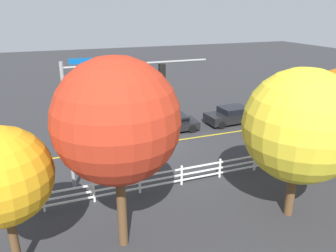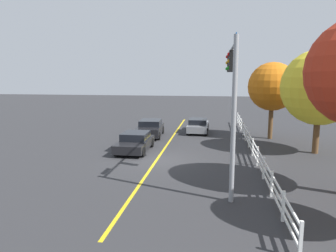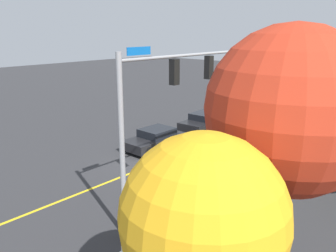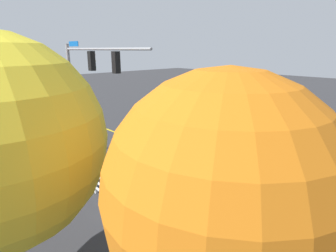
% 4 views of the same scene
% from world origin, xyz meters
% --- Properties ---
extents(ground_plane, '(120.00, 120.00, 0.00)m').
position_xyz_m(ground_plane, '(0.00, 0.00, 0.00)').
color(ground_plane, '#2D2D30').
extents(lane_center_stripe, '(28.00, 0.16, 0.01)m').
position_xyz_m(lane_center_stripe, '(-4.00, 0.00, 0.00)').
color(lane_center_stripe, gold).
rests_on(lane_center_stripe, ground_plane).
extents(signal_assembly, '(7.71, 0.38, 6.89)m').
position_xyz_m(signal_assembly, '(4.00, 4.25, 4.87)').
color(signal_assembly, gray).
rests_on(signal_assembly, ground_plane).
extents(car_0, '(4.24, 2.04, 1.29)m').
position_xyz_m(car_0, '(-1.96, -1.91, 0.63)').
color(car_0, black).
rests_on(car_0, ground_plane).
extents(car_1, '(4.35, 2.23, 1.39)m').
position_xyz_m(car_1, '(-7.35, -1.93, 0.69)').
color(car_1, black).
rests_on(car_1, ground_plane).
extents(car_2, '(4.28, 1.89, 1.26)m').
position_xyz_m(car_2, '(-9.87, 2.02, 0.62)').
color(car_2, slate).
rests_on(car_2, ground_plane).
extents(white_rail_fence, '(26.10, 0.10, 1.15)m').
position_xyz_m(white_rail_fence, '(-3.00, 6.01, 0.60)').
color(white_rail_fence, white).
rests_on(white_rail_fence, ground_plane).
extents(tree_0, '(3.38, 3.38, 5.62)m').
position_xyz_m(tree_0, '(8.57, 9.61, 3.91)').
color(tree_0, brown).
rests_on(tree_0, ground_plane).
extents(tree_1, '(4.97, 4.97, 6.91)m').
position_xyz_m(tree_1, '(-3.12, 10.25, 4.42)').
color(tree_1, brown).
rests_on(tree_1, ground_plane).
extents(tree_3, '(4.65, 4.65, 7.68)m').
position_xyz_m(tree_3, '(4.62, 9.53, 5.34)').
color(tree_3, brown).
rests_on(tree_3, ground_plane).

